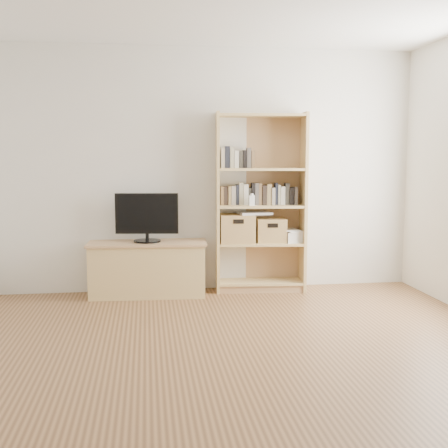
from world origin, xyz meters
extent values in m
cube|color=brown|center=(0.00, 0.00, 0.00)|extent=(4.50, 5.00, 0.01)
cube|color=silver|center=(0.00, 2.50, 1.30)|extent=(4.50, 0.02, 2.60)
cube|color=tan|center=(-0.67, 2.28, 0.27)|extent=(1.20, 0.50, 0.54)
cube|color=tan|center=(0.54, 2.33, 0.95)|extent=(0.98, 0.42, 1.91)
cube|color=black|center=(-0.67, 2.28, 0.82)|extent=(0.65, 0.13, 0.51)
cube|color=brown|center=(0.54, 2.35, 1.05)|extent=(0.90, 0.27, 0.24)
cube|color=brown|center=(0.33, 2.37, 1.43)|extent=(0.41, 0.20, 0.21)
cube|color=white|center=(0.42, 2.23, 0.99)|extent=(0.06, 0.04, 0.11)
cube|color=#AD844E|center=(0.28, 2.35, 0.68)|extent=(0.38, 0.32, 0.30)
cube|color=#AD844E|center=(0.65, 2.31, 0.66)|extent=(0.34, 0.29, 0.26)
cube|color=silver|center=(0.47, 2.33, 0.85)|extent=(0.36, 0.27, 0.03)
cube|color=silver|center=(0.86, 2.30, 0.59)|extent=(0.21, 0.27, 0.11)
camera|label=1|loc=(-0.68, -3.54, 1.46)|focal=45.00mm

